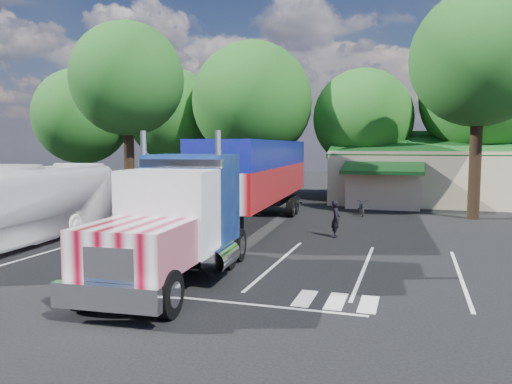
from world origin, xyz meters
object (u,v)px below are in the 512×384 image
(semi_truck, at_px, (243,179))
(bicycle, at_px, (362,207))
(silver_sedan, at_px, (370,195))
(tour_bus, at_px, (13,205))
(woman, at_px, (336,219))

(semi_truck, xyz_separation_m, bicycle, (4.82, 9.05, -2.26))
(bicycle, relative_size, silver_sedan, 0.42)
(semi_truck, bearing_deg, silver_sedan, 67.77)
(semi_truck, bearing_deg, tour_bus, -153.41)
(woman, height_order, silver_sedan, woman)
(woman, height_order, tour_bus, tour_bus)
(semi_truck, relative_size, bicycle, 12.18)
(woman, relative_size, tour_bus, 0.14)
(bicycle, bearing_deg, tour_bus, -145.77)
(semi_truck, relative_size, woman, 13.26)
(bicycle, height_order, silver_sedan, silver_sedan)
(bicycle, bearing_deg, woman, -105.08)
(woman, xyz_separation_m, bicycle, (0.44, 8.02, -0.38))
(woman, xyz_separation_m, silver_sedan, (0.50, 13.68, -0.13))
(woman, bearing_deg, tour_bus, 107.58)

